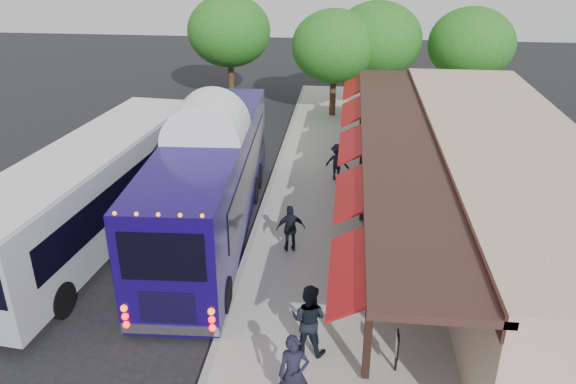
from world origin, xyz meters
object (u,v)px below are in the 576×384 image
at_px(coach_bus, 210,177).
at_px(sign_board, 397,346).
at_px(city_bus, 93,189).
at_px(ped_b, 309,319).
at_px(ped_d, 337,162).
at_px(ped_a, 294,373).
at_px(ped_c, 291,228).

distance_m(coach_bus, sign_board, 8.94).
relative_size(city_bus, ped_b, 6.67).
bearing_deg(sign_board, ped_d, 99.72).
distance_m(city_bus, ped_b, 9.31).
bearing_deg(ped_b, ped_a, 99.81).
bearing_deg(coach_bus, ped_c, -26.28).
bearing_deg(sign_board, city_bus, 150.53).
height_order(coach_bus, sign_board, coach_bus).
relative_size(ped_a, sign_board, 1.77).
xyz_separation_m(coach_bus, city_bus, (-3.81, -0.81, -0.25)).
relative_size(city_bus, ped_a, 6.86).
height_order(ped_c, sign_board, ped_c).
relative_size(coach_bus, sign_board, 11.85).
bearing_deg(city_bus, coach_bus, 17.43).
distance_m(ped_d, sign_board, 11.50).
bearing_deg(city_bus, ped_b, -29.20).
relative_size(ped_b, ped_d, 1.19).
relative_size(ped_c, ped_d, 1.01).
height_order(city_bus, ped_c, city_bus).
xyz_separation_m(ped_a, ped_c, (-0.77, 6.68, -0.12)).
xyz_separation_m(city_bus, ped_d, (8.02, 5.62, -0.89)).
bearing_deg(ped_c, ped_b, 86.84).
distance_m(coach_bus, ped_c, 3.35).
bearing_deg(ped_a, ped_c, 87.24).
height_order(ped_a, ped_b, ped_b).
xyz_separation_m(ped_a, ped_b, (0.18, 1.84, 0.03)).
relative_size(coach_bus, ped_a, 6.70).
xyz_separation_m(coach_bus, ped_c, (2.89, -1.25, -1.14)).
bearing_deg(coach_bus, sign_board, -50.73).
distance_m(ped_a, ped_b, 1.85).
distance_m(city_bus, ped_c, 6.77).
height_order(ped_c, ped_d, ped_c).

